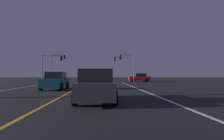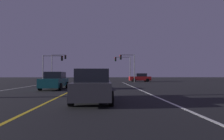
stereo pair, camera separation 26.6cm
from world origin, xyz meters
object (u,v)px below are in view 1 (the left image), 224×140
(car_oncoming, at_px, (55,81))
(car_crossing_side, at_px, (139,78))
(car_lead_same_lane, at_px, (96,86))
(traffic_light_far_left, at_px, (58,62))
(traffic_light_near_left, at_px, (52,62))
(traffic_light_near_right, at_px, (127,62))
(traffic_light_far_right, at_px, (122,63))

(car_oncoming, height_order, car_crossing_side, same)
(car_lead_same_lane, relative_size, traffic_light_far_left, 0.74)
(car_crossing_side, bearing_deg, traffic_light_near_left, 8.05)
(car_oncoming, height_order, traffic_light_near_left, traffic_light_near_left)
(traffic_light_near_right, height_order, traffic_light_near_left, traffic_light_near_right)
(traffic_light_far_left, bearing_deg, traffic_light_near_right, -20.98)
(car_oncoming, height_order, traffic_light_far_left, traffic_light_far_left)
(car_oncoming, relative_size, traffic_light_far_left, 0.74)
(car_lead_same_lane, height_order, traffic_light_far_left, traffic_light_far_left)
(car_crossing_side, relative_size, traffic_light_far_left, 0.74)
(car_crossing_side, height_order, traffic_light_near_left, traffic_light_near_left)
(traffic_light_far_right, bearing_deg, traffic_light_near_left, 21.99)
(car_lead_same_lane, xyz_separation_m, car_oncoming, (-4.25, 8.04, 0.00))
(car_lead_same_lane, distance_m, car_oncoming, 9.09)
(traffic_light_far_right, height_order, traffic_light_far_left, traffic_light_far_left)
(car_oncoming, xyz_separation_m, traffic_light_near_left, (-4.80, 15.87, 2.96))
(car_oncoming, relative_size, traffic_light_far_right, 0.80)
(traffic_light_near_left, height_order, traffic_light_far_right, traffic_light_far_right)
(car_crossing_side, bearing_deg, car_oncoming, 56.49)
(car_lead_same_lane, relative_size, car_crossing_side, 1.00)
(traffic_light_near_left, bearing_deg, traffic_light_far_left, 94.25)
(traffic_light_far_right, bearing_deg, car_lead_same_lane, 81.17)
(car_lead_same_lane, distance_m, traffic_light_far_left, 31.08)
(traffic_light_near_right, height_order, traffic_light_far_left, traffic_light_far_left)
(car_crossing_side, relative_size, traffic_light_near_left, 0.86)
(car_lead_same_lane, bearing_deg, traffic_light_far_left, 17.83)
(traffic_light_near_left, height_order, traffic_light_far_left, traffic_light_far_left)
(car_lead_same_lane, xyz_separation_m, traffic_light_far_left, (-9.46, 29.41, 3.47))
(car_lead_same_lane, distance_m, car_crossing_side, 27.44)
(car_oncoming, xyz_separation_m, traffic_light_far_left, (-5.21, 21.37, 3.47))
(car_crossing_side, bearing_deg, traffic_light_near_right, 39.00)
(traffic_light_far_right, bearing_deg, traffic_light_near_right, 93.30)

